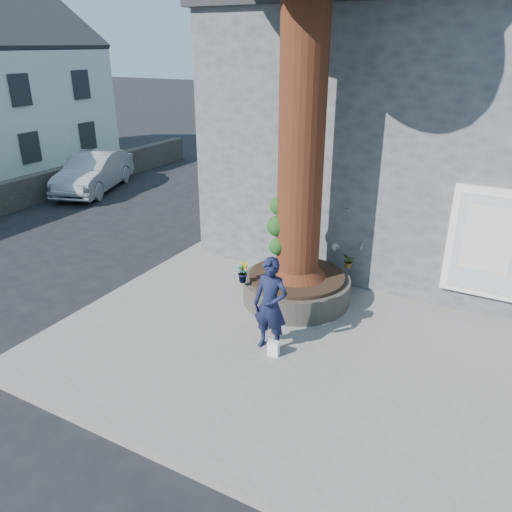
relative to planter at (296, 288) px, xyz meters
The scene contains 13 objects.
ground 2.19m from the planter, 111.80° to the right, with size 120.00×120.00×0.00m, color black.
pavement 1.27m from the planter, 55.01° to the right, with size 9.00×8.00×0.12m, color slate.
yellow_line 4.00m from the planter, 165.44° to the right, with size 0.10×30.00×0.01m, color yellow.
stone_shop 6.12m from the planter, 71.86° to the left, with size 10.30×8.30×6.30m.
planter is the anchor object (origin of this frame).
man 2.03m from the planter, 79.87° to the right, with size 0.65×0.42×1.77m, color #121733.
woman 1.64m from the planter, 63.43° to the left, with size 0.93×0.73×1.92m, color #B4B2AC.
shopping_bag 2.18m from the planter, 76.40° to the right, with size 0.20×0.12×0.28m, color white.
car_silver 11.58m from the planter, 156.33° to the left, with size 1.53×4.39×1.45m, color #9B9EA2.
plant_a 1.30m from the planter, 135.00° to the right, with size 0.20×0.13×0.38m, color gray.
plant_b 1.31m from the planter, 135.00° to the right, with size 0.24×0.23×0.43m, color gray.
plant_c 0.83m from the planter, 123.52° to the right, with size 0.17×0.17×0.30m, color gray.
plant_d 1.29m from the planter, 45.00° to the left, with size 0.28×0.25×0.32m, color gray.
Camera 1 is at (4.64, -6.87, 5.28)m, focal length 35.00 mm.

